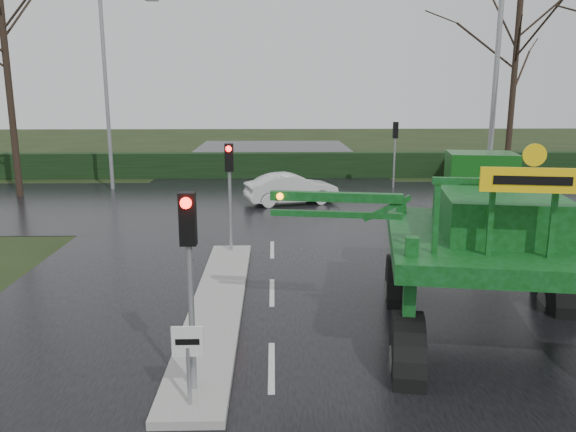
{
  "coord_description": "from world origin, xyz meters",
  "views": [
    {
      "loc": [
        0.06,
        -9.66,
        5.06
      ],
      "look_at": [
        0.42,
        4.14,
        2.0
      ],
      "focal_mm": 35.0,
      "sensor_mm": 36.0,
      "label": 1
    }
  ],
  "objects_px": {
    "white_sedan": "(292,204)",
    "street_light_left_far": "(111,73)",
    "traffic_signal_mid": "(229,174)",
    "traffic_signal_near": "(189,250)",
    "traffic_signal_far": "(395,140)",
    "keep_left_sign": "(188,353)",
    "street_light_right": "(489,67)",
    "crop_sprayer": "(411,235)"
  },
  "relations": [
    {
      "from": "traffic_signal_far",
      "to": "white_sedan",
      "type": "distance_m",
      "value": 7.51
    },
    {
      "from": "traffic_signal_near",
      "to": "street_light_left_far",
      "type": "relative_size",
      "value": 0.35
    },
    {
      "from": "traffic_signal_mid",
      "to": "traffic_signal_far",
      "type": "height_order",
      "value": "same"
    },
    {
      "from": "street_light_right",
      "to": "crop_sprayer",
      "type": "relative_size",
      "value": 1.07
    },
    {
      "from": "white_sedan",
      "to": "street_light_left_far",
      "type": "bearing_deg",
      "value": 49.37
    },
    {
      "from": "keep_left_sign",
      "to": "traffic_signal_near",
      "type": "distance_m",
      "value": 1.61
    },
    {
      "from": "traffic_signal_far",
      "to": "crop_sprayer",
      "type": "bearing_deg",
      "value": 78.79
    },
    {
      "from": "street_light_right",
      "to": "street_light_left_far",
      "type": "bearing_deg",
      "value": 153.98
    },
    {
      "from": "street_light_left_far",
      "to": "white_sedan",
      "type": "distance_m",
      "value": 11.68
    },
    {
      "from": "traffic_signal_far",
      "to": "white_sedan",
      "type": "relative_size",
      "value": 0.83
    },
    {
      "from": "traffic_signal_near",
      "to": "street_light_left_far",
      "type": "bearing_deg",
      "value": 108.17
    },
    {
      "from": "street_light_right",
      "to": "traffic_signal_near",
      "type": "bearing_deg",
      "value": -126.13
    },
    {
      "from": "street_light_left_far",
      "to": "keep_left_sign",
      "type": "bearing_deg",
      "value": -72.22
    },
    {
      "from": "traffic_signal_mid",
      "to": "street_light_right",
      "type": "distance_m",
      "value": 11.05
    },
    {
      "from": "traffic_signal_near",
      "to": "traffic_signal_mid",
      "type": "xyz_separation_m",
      "value": [
        0.0,
        8.5,
        0.0
      ]
    },
    {
      "from": "traffic_signal_mid",
      "to": "crop_sprayer",
      "type": "xyz_separation_m",
      "value": [
        3.88,
        -7.25,
        -0.09
      ]
    },
    {
      "from": "white_sedan",
      "to": "traffic_signal_mid",
      "type": "bearing_deg",
      "value": 149.66
    },
    {
      "from": "street_light_right",
      "to": "crop_sprayer",
      "type": "bearing_deg",
      "value": -115.52
    },
    {
      "from": "keep_left_sign",
      "to": "traffic_signal_far",
      "type": "relative_size",
      "value": 0.38
    },
    {
      "from": "traffic_signal_near",
      "to": "traffic_signal_far",
      "type": "xyz_separation_m",
      "value": [
        7.8,
        21.02,
        0.0
      ]
    },
    {
      "from": "crop_sprayer",
      "to": "white_sedan",
      "type": "relative_size",
      "value": 2.2
    },
    {
      "from": "street_light_left_far",
      "to": "traffic_signal_far",
      "type": "bearing_deg",
      "value": 0.03
    },
    {
      "from": "crop_sprayer",
      "to": "street_light_right",
      "type": "bearing_deg",
      "value": 74.29
    },
    {
      "from": "keep_left_sign",
      "to": "white_sedan",
      "type": "xyz_separation_m",
      "value": [
        2.18,
        17.25,
        -1.06
      ]
    },
    {
      "from": "traffic_signal_near",
      "to": "traffic_signal_mid",
      "type": "relative_size",
      "value": 1.0
    },
    {
      "from": "street_light_right",
      "to": "white_sedan",
      "type": "relative_size",
      "value": 2.36
    },
    {
      "from": "traffic_signal_near",
      "to": "traffic_signal_far",
      "type": "relative_size",
      "value": 1.0
    },
    {
      "from": "street_light_left_far",
      "to": "traffic_signal_mid",
      "type": "bearing_deg",
      "value": -61.14
    },
    {
      "from": "keep_left_sign",
      "to": "street_light_left_far",
      "type": "height_order",
      "value": "street_light_left_far"
    },
    {
      "from": "traffic_signal_mid",
      "to": "crop_sprayer",
      "type": "bearing_deg",
      "value": -61.82
    },
    {
      "from": "traffic_signal_far",
      "to": "street_light_left_far",
      "type": "bearing_deg",
      "value": 0.03
    },
    {
      "from": "keep_left_sign",
      "to": "street_light_left_far",
      "type": "relative_size",
      "value": 0.14
    },
    {
      "from": "traffic_signal_near",
      "to": "traffic_signal_mid",
      "type": "distance_m",
      "value": 8.5
    },
    {
      "from": "street_light_left_far",
      "to": "traffic_signal_near",
      "type": "bearing_deg",
      "value": -71.83
    },
    {
      "from": "traffic_signal_near",
      "to": "crop_sprayer",
      "type": "distance_m",
      "value": 4.08
    },
    {
      "from": "keep_left_sign",
      "to": "traffic_signal_mid",
      "type": "xyz_separation_m",
      "value": [
        0.0,
        8.99,
        1.53
      ]
    },
    {
      "from": "traffic_signal_mid",
      "to": "street_light_right",
      "type": "bearing_deg",
      "value": 25.4
    },
    {
      "from": "traffic_signal_mid",
      "to": "white_sedan",
      "type": "bearing_deg",
      "value": 75.19
    },
    {
      "from": "street_light_left_far",
      "to": "crop_sprayer",
      "type": "relative_size",
      "value": 1.07
    },
    {
      "from": "keep_left_sign",
      "to": "traffic_signal_mid",
      "type": "height_order",
      "value": "traffic_signal_mid"
    },
    {
      "from": "street_light_right",
      "to": "white_sedan",
      "type": "height_order",
      "value": "street_light_right"
    },
    {
      "from": "white_sedan",
      "to": "keep_left_sign",
      "type": "bearing_deg",
      "value": 157.26
    }
  ]
}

